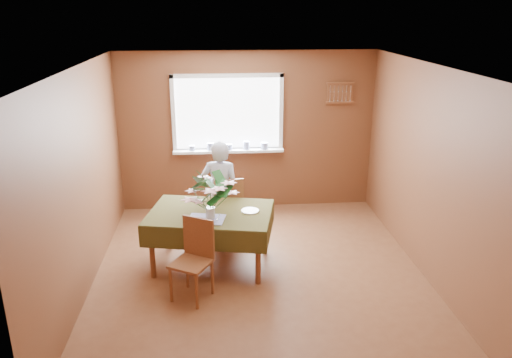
{
  "coord_description": "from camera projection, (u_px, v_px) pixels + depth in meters",
  "views": [
    {
      "loc": [
        -0.5,
        -5.38,
        3.11
      ],
      "look_at": [
        0.0,
        0.55,
        1.05
      ],
      "focal_mm": 35.0,
      "sensor_mm": 36.0,
      "label": 1
    }
  ],
  "objects": [
    {
      "name": "chair_far",
      "position": [
        228.0,
        206.0,
        6.88
      ],
      "size": [
        0.46,
        0.46,
        0.93
      ],
      "rotation": [
        0.0,
        0.0,
        3.32
      ],
      "color": "brown",
      "rests_on": "floor"
    },
    {
      "name": "flower_bouquet",
      "position": [
        210.0,
        194.0,
        5.84
      ],
      "size": [
        0.55,
        0.55,
        0.47
      ],
      "rotation": [
        0.0,
        0.0,
        -0.25
      ],
      "color": "white",
      "rests_on": "dining_table"
    },
    {
      "name": "spoon_rack",
      "position": [
        340.0,
        93.0,
        7.72
      ],
      "size": [
        0.44,
        0.05,
        0.33
      ],
      "color": "brown",
      "rests_on": "wall_back"
    },
    {
      "name": "wall_right",
      "position": [
        429.0,
        174.0,
        5.87
      ],
      "size": [
        0.0,
        4.5,
        4.5
      ],
      "primitive_type": "plane",
      "rotation": [
        1.57,
        0.0,
        -1.57
      ],
      "color": "brown",
      "rests_on": "floor"
    },
    {
      "name": "wall_back",
      "position": [
        247.0,
        132.0,
        7.84
      ],
      "size": [
        4.0,
        0.0,
        4.0
      ],
      "primitive_type": "plane",
      "rotation": [
        1.57,
        0.0,
        0.0
      ],
      "color": "brown",
      "rests_on": "floor"
    },
    {
      "name": "side_plate",
      "position": [
        250.0,
        211.0,
        6.14
      ],
      "size": [
        0.28,
        0.28,
        0.01
      ],
      "primitive_type": "cylinder",
      "rotation": [
        0.0,
        0.0,
        -0.4
      ],
      "color": "white",
      "rests_on": "dining_table"
    },
    {
      "name": "table_knife",
      "position": [
        218.0,
        217.0,
        5.95
      ],
      "size": [
        0.05,
        0.19,
        0.0
      ],
      "primitive_type": "cube",
      "rotation": [
        0.0,
        0.0,
        -0.16
      ],
      "color": "silver",
      "rests_on": "dining_table"
    },
    {
      "name": "wall_front",
      "position": [
        288.0,
        279.0,
        3.6
      ],
      "size": [
        4.0,
        0.0,
        4.0
      ],
      "primitive_type": "plane",
      "rotation": [
        -1.57,
        0.0,
        0.0
      ],
      "color": "brown",
      "rests_on": "floor"
    },
    {
      "name": "dining_table",
      "position": [
        210.0,
        218.0,
        6.16
      ],
      "size": [
        1.67,
        1.29,
        0.73
      ],
      "rotation": [
        0.0,
        0.0,
        -0.2
      ],
      "color": "brown",
      "rests_on": "floor"
    },
    {
      "name": "floor",
      "position": [
        260.0,
        274.0,
        6.12
      ],
      "size": [
        4.5,
        4.5,
        0.0
      ],
      "primitive_type": "plane",
      "color": "brown",
      "rests_on": "ground"
    },
    {
      "name": "chair_near",
      "position": [
        195.0,
        255.0,
        5.54
      ],
      "size": [
        0.53,
        0.53,
        0.91
      ],
      "rotation": [
        0.0,
        0.0,
        -0.52
      ],
      "color": "brown",
      "rests_on": "floor"
    },
    {
      "name": "seated_woman",
      "position": [
        220.0,
        192.0,
        6.78
      ],
      "size": [
        0.58,
        0.43,
        1.44
      ],
      "primitive_type": "imported",
      "rotation": [
        0.0,
        0.0,
        2.98
      ],
      "color": "white",
      "rests_on": "floor"
    },
    {
      "name": "wall_left",
      "position": [
        82.0,
        183.0,
        5.56
      ],
      "size": [
        0.0,
        4.5,
        4.5
      ],
      "primitive_type": "plane",
      "rotation": [
        1.57,
        0.0,
        1.57
      ],
      "color": "brown",
      "rests_on": "floor"
    },
    {
      "name": "window_assembly",
      "position": [
        228.0,
        127.0,
        7.73
      ],
      "size": [
        1.72,
        0.2,
        1.22
      ],
      "color": "white",
      "rests_on": "wall_back"
    },
    {
      "name": "ceiling",
      "position": [
        260.0,
        67.0,
        5.31
      ],
      "size": [
        4.5,
        4.5,
        0.0
      ],
      "primitive_type": "plane",
      "rotation": [
        3.14,
        0.0,
        0.0
      ],
      "color": "white",
      "rests_on": "wall_back"
    }
  ]
}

